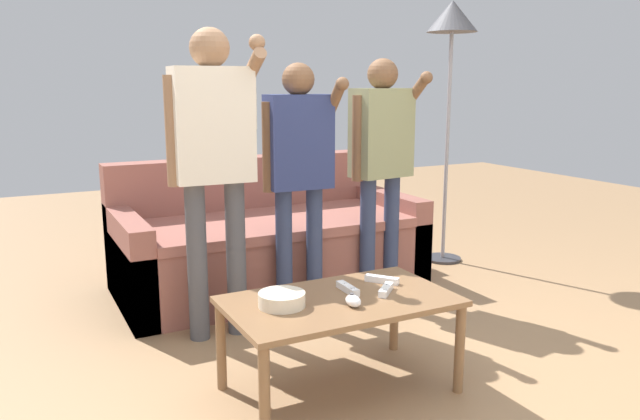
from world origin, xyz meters
TOP-DOWN VIEW (x-y plane):
  - ground_plane at (0.00, 0.00)m, footprint 12.00×12.00m
  - couch at (0.10, 1.50)m, footprint 1.95×0.96m
  - coffee_table at (-0.18, -0.00)m, footprint 0.98×0.57m
  - snack_bowl at (-0.44, 0.03)m, footprint 0.20×0.20m
  - game_remote_nunchuk at (-0.17, -0.11)m, footprint 0.06×0.09m
  - floor_lamp at (1.54, 1.45)m, footprint 0.36×0.36m
  - player_left at (-0.46, 0.83)m, footprint 0.47×0.33m
  - player_center at (0.06, 0.90)m, footprint 0.43×0.33m
  - player_right at (0.64, 0.96)m, footprint 0.46×0.31m
  - game_remote_wand_near at (0.11, 0.10)m, footprint 0.13×0.15m
  - game_remote_wand_far at (0.04, -0.03)m, footprint 0.13×0.13m
  - game_remote_wand_spare at (-0.10, 0.06)m, footprint 0.04×0.16m

SIDE VIEW (x-z plane):
  - ground_plane at x=0.00m, z-range 0.00..0.00m
  - couch at x=0.10m, z-range -0.13..0.71m
  - coffee_table at x=-0.18m, z-range 0.16..0.59m
  - game_remote_wand_spare at x=-0.10m, z-range 0.42..0.46m
  - game_remote_wand_near at x=0.11m, z-range 0.42..0.46m
  - game_remote_wand_far at x=0.04m, z-range 0.43..0.46m
  - game_remote_nunchuk at x=-0.17m, z-range 0.42..0.48m
  - snack_bowl at x=-0.44m, z-range 0.43..0.49m
  - player_center at x=0.06m, z-range 0.19..1.64m
  - player_right at x=0.64m, z-range 0.19..1.68m
  - player_left at x=-0.46m, z-range 0.21..1.82m
  - floor_lamp at x=1.54m, z-range 0.72..2.65m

